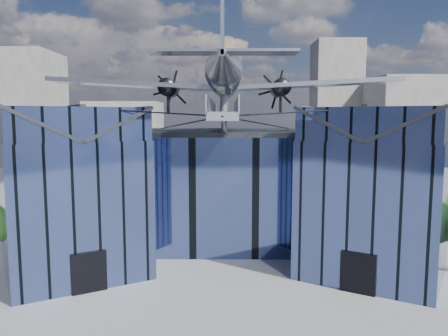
{
  "coord_description": "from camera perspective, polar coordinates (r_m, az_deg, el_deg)",
  "views": [
    {
      "loc": [
        0.29,
        -31.02,
        11.05
      ],
      "look_at": [
        0.0,
        2.0,
        7.2
      ],
      "focal_mm": 35.0,
      "sensor_mm": 36.0,
      "label": 1
    }
  ],
  "objects": [
    {
      "name": "ground_plane",
      "position": [
        32.93,
        -0.03,
        -12.96
      ],
      "size": [
        120.0,
        120.0,
        0.0
      ],
      "primitive_type": "plane",
      "color": "gray"
    },
    {
      "name": "museum",
      "position": [
        37.25,
        0.05,
        -1.86
      ],
      "size": [
        32.88,
        24.5,
        17.6
      ],
      "color": "#45558D",
      "rests_on": "ground"
    },
    {
      "name": "bg_towers",
      "position": [
        81.53,
        1.32,
        5.92
      ],
      "size": [
        77.0,
        24.5,
        26.0
      ],
      "color": "gray",
      "rests_on": "ground"
    },
    {
      "name": "tree_plaza_w",
      "position": [
        35.54,
        -25.6,
        -6.44
      ],
      "size": [
        3.86,
        3.86,
        5.03
      ],
      "rotation": [
        0.0,
        0.0,
        0.23
      ],
      "color": "#342414",
      "rests_on": "ground"
    }
  ]
}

